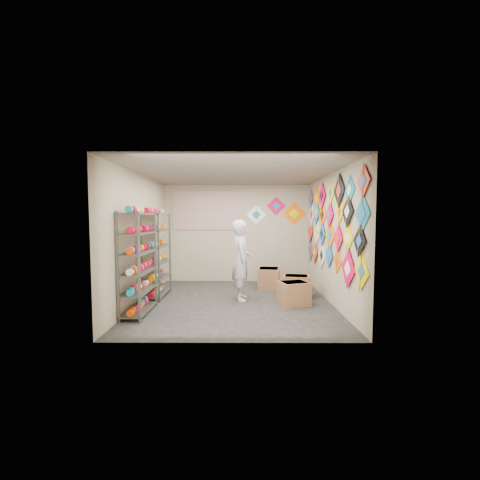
{
  "coord_description": "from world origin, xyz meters",
  "views": [
    {
      "loc": [
        0.12,
        -6.73,
        1.79
      ],
      "look_at": [
        0.1,
        0.3,
        1.3
      ],
      "focal_mm": 24.0,
      "sensor_mm": 36.0,
      "label": 1
    }
  ],
  "objects_px": {
    "shelf_rack_back": "(157,255)",
    "carton_a": "(294,293)",
    "shelf_rack_front": "(138,263)",
    "carton_c": "(269,278)",
    "shopkeeper": "(241,260)",
    "carton_b": "(296,286)"
  },
  "relations": [
    {
      "from": "carton_a",
      "to": "carton_c",
      "type": "distance_m",
      "value": 1.59
    },
    {
      "from": "carton_a",
      "to": "carton_c",
      "type": "xyz_separation_m",
      "value": [
        -0.38,
        1.55,
        0.02
      ]
    },
    {
      "from": "shelf_rack_back",
      "to": "carton_c",
      "type": "xyz_separation_m",
      "value": [
        2.61,
        0.86,
        -0.69
      ]
    },
    {
      "from": "shelf_rack_back",
      "to": "carton_b",
      "type": "relative_size",
      "value": 3.26
    },
    {
      "from": "shopkeeper",
      "to": "carton_b",
      "type": "distance_m",
      "value": 1.44
    },
    {
      "from": "shelf_rack_back",
      "to": "carton_a",
      "type": "xyz_separation_m",
      "value": [
        2.99,
        -0.68,
        -0.71
      ]
    },
    {
      "from": "shelf_rack_front",
      "to": "carton_a",
      "type": "relative_size",
      "value": 3.31
    },
    {
      "from": "shopkeeper",
      "to": "carton_a",
      "type": "xyz_separation_m",
      "value": [
        1.08,
        -0.41,
        -0.63
      ]
    },
    {
      "from": "shelf_rack_front",
      "to": "carton_b",
      "type": "xyz_separation_m",
      "value": [
        3.16,
        1.33,
        -0.71
      ]
    },
    {
      "from": "carton_a",
      "to": "carton_b",
      "type": "distance_m",
      "value": 0.73
    },
    {
      "from": "shelf_rack_front",
      "to": "carton_c",
      "type": "relative_size",
      "value": 3.22
    },
    {
      "from": "shelf_rack_back",
      "to": "shopkeeper",
      "type": "bearing_deg",
      "value": -8.21
    },
    {
      "from": "carton_a",
      "to": "carton_c",
      "type": "height_order",
      "value": "carton_c"
    },
    {
      "from": "shelf_rack_back",
      "to": "shopkeeper",
      "type": "xyz_separation_m",
      "value": [
        1.91,
        -0.28,
        -0.08
      ]
    },
    {
      "from": "shelf_rack_front",
      "to": "carton_a",
      "type": "distance_m",
      "value": 3.13
    },
    {
      "from": "shopkeeper",
      "to": "shelf_rack_front",
      "type": "bearing_deg",
      "value": 116.06
    },
    {
      "from": "shelf_rack_front",
      "to": "carton_c",
      "type": "distance_m",
      "value": 3.46
    },
    {
      "from": "carton_b",
      "to": "shelf_rack_back",
      "type": "bearing_deg",
      "value": -170.38
    },
    {
      "from": "shelf_rack_front",
      "to": "shelf_rack_back",
      "type": "height_order",
      "value": "same"
    },
    {
      "from": "carton_a",
      "to": "carton_b",
      "type": "height_order",
      "value": "carton_a"
    },
    {
      "from": "carton_a",
      "to": "carton_b",
      "type": "bearing_deg",
      "value": 59.22
    },
    {
      "from": "shopkeeper",
      "to": "carton_c",
      "type": "relative_size",
      "value": 2.95
    }
  ]
}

